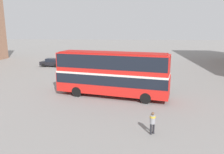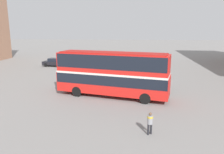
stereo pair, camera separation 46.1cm
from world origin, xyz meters
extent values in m
plane|color=gray|center=(0.00, 0.00, 0.00)|extent=(240.00, 240.00, 0.00)
cube|color=red|center=(1.64, -0.84, 1.46)|extent=(11.74, 4.99, 2.03)
cube|color=red|center=(1.64, -0.84, 3.47)|extent=(11.56, 4.87, 2.00)
cube|color=black|center=(1.64, -0.84, 1.92)|extent=(11.64, 4.99, 1.00)
cube|color=black|center=(1.64, -0.84, 3.71)|extent=(11.40, 4.87, 1.36)
cube|color=silver|center=(1.64, -0.84, 2.50)|extent=(11.64, 4.99, 0.20)
cube|color=#B11A15|center=(1.64, -0.84, 4.53)|extent=(11.02, 4.59, 0.10)
cylinder|color=black|center=(5.46, -0.50, 0.52)|extent=(1.09, 0.52, 1.05)
cylinder|color=black|center=(4.97, -2.75, 0.52)|extent=(1.09, 0.52, 1.05)
cylinder|color=black|center=(-1.47, 1.03, 0.52)|extent=(1.09, 0.52, 1.05)
cylinder|color=black|center=(-1.97, -1.22, 0.52)|extent=(1.09, 0.52, 1.05)
cylinder|color=#232328|center=(4.98, -8.89, 0.37)|extent=(0.14, 0.14, 0.74)
cylinder|color=#232328|center=(5.16, -8.75, 0.37)|extent=(0.14, 0.14, 0.74)
cylinder|color=gray|center=(5.07, -8.82, 1.04)|extent=(0.50, 0.50, 0.59)
cylinder|color=gold|center=(5.07, -8.82, 1.23)|extent=(0.53, 0.53, 0.13)
sphere|color=brown|center=(5.07, -8.82, 1.44)|extent=(0.20, 0.20, 0.20)
cube|color=black|center=(-11.27, 16.37, 0.61)|extent=(4.02, 1.98, 0.65)
cube|color=black|center=(-11.12, 16.36, 1.22)|extent=(2.14, 1.68, 0.58)
cylinder|color=black|center=(-12.54, 15.68, 0.33)|extent=(0.67, 0.26, 0.66)
cylinder|color=black|center=(-12.43, 17.22, 0.33)|extent=(0.67, 0.26, 0.66)
cylinder|color=black|center=(-10.12, 15.52, 0.33)|extent=(0.67, 0.26, 0.66)
cylinder|color=black|center=(-10.01, 17.06, 0.33)|extent=(0.67, 0.26, 0.66)
cube|color=silver|center=(5.97, 7.42, 0.69)|extent=(4.46, 2.70, 0.82)
cube|color=black|center=(6.13, 7.38, 1.34)|extent=(2.48, 2.05, 0.48)
cylinder|color=black|center=(4.53, 6.97, 0.33)|extent=(0.70, 0.38, 0.67)
cylinder|color=black|center=(4.91, 8.49, 0.33)|extent=(0.70, 0.38, 0.67)
cylinder|color=black|center=(7.03, 6.34, 0.33)|extent=(0.70, 0.38, 0.67)
cylinder|color=black|center=(7.41, 7.87, 0.33)|extent=(0.70, 0.38, 0.67)
camera|label=1|loc=(3.66, -22.41, 6.86)|focal=35.00mm
camera|label=2|loc=(4.12, -22.36, 6.86)|focal=35.00mm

